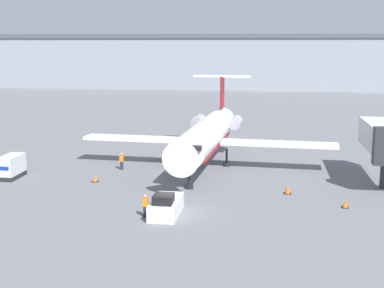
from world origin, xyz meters
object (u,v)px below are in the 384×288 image
(pushback_tug, at_px, (166,206))
(traffic_cone_left, at_px, (95,179))
(traffic_cone_right, at_px, (288,190))
(jet_bridge, at_px, (382,138))
(luggage_cart, at_px, (11,167))
(worker_by_wing, at_px, (122,161))
(airplane_main, at_px, (206,135))
(traffic_cone_mid, at_px, (345,204))
(worker_near_tug, at_px, (145,205))

(pushback_tug, height_order, traffic_cone_left, pushback_tug)
(traffic_cone_right, bearing_deg, pushback_tug, -142.70)
(jet_bridge, bearing_deg, pushback_tug, -146.30)
(luggage_cart, bearing_deg, worker_by_wing, 26.61)
(traffic_cone_right, bearing_deg, airplane_main, 131.82)
(worker_by_wing, relative_size, traffic_cone_right, 2.38)
(traffic_cone_right, height_order, traffic_cone_mid, traffic_cone_right)
(airplane_main, bearing_deg, traffic_cone_right, -48.18)
(traffic_cone_left, xyz_separation_m, traffic_cone_mid, (23.35, -5.26, 0.00))
(luggage_cart, relative_size, jet_bridge, 0.33)
(pushback_tug, distance_m, jet_bridge, 22.98)
(pushback_tug, xyz_separation_m, jet_bridge, (18.87, 12.59, 3.71))
(worker_by_wing, xyz_separation_m, traffic_cone_right, (17.49, -7.01, -0.61))
(traffic_cone_left, bearing_deg, jet_bridge, 7.05)
(luggage_cart, distance_m, traffic_cone_left, 8.89)
(airplane_main, bearing_deg, traffic_cone_mid, -45.03)
(traffic_cone_mid, bearing_deg, worker_near_tug, -163.43)
(pushback_tug, distance_m, traffic_cone_left, 12.77)
(traffic_cone_right, xyz_separation_m, jet_bridge, (9.02, 5.09, 4.07))
(airplane_main, relative_size, traffic_cone_left, 42.88)
(luggage_cart, xyz_separation_m, worker_near_tug, (16.26, -10.30, -0.19))
(luggage_cart, height_order, worker_by_wing, luggage_cart)
(worker_by_wing, bearing_deg, jet_bridge, -4.16)
(traffic_cone_mid, xyz_separation_m, jet_bridge, (4.42, 8.69, 4.13))
(worker_by_wing, relative_size, jet_bridge, 0.18)
(worker_near_tug, bearing_deg, airplane_main, 81.16)
(pushback_tug, bearing_deg, jet_bridge, 33.70)
(worker_near_tug, height_order, jet_bridge, jet_bridge)
(luggage_cart, xyz_separation_m, traffic_cone_left, (8.84, -0.30, -0.85))
(airplane_main, relative_size, luggage_cart, 8.12)
(pushback_tug, xyz_separation_m, traffic_cone_mid, (14.45, 3.89, -0.42))
(traffic_cone_left, bearing_deg, worker_near_tug, -53.42)
(airplane_main, relative_size, worker_near_tug, 15.39)
(traffic_cone_left, bearing_deg, pushback_tug, -45.79)
(airplane_main, bearing_deg, pushback_tug, -94.36)
(pushback_tug, height_order, worker_by_wing, pushback_tug)
(airplane_main, distance_m, traffic_cone_mid, 18.89)
(airplane_main, height_order, traffic_cone_mid, airplane_main)
(traffic_cone_left, relative_size, traffic_cone_right, 0.84)
(luggage_cart, relative_size, worker_by_wing, 1.87)
(traffic_cone_left, distance_m, jet_bridge, 28.29)
(pushback_tug, bearing_deg, worker_by_wing, 117.78)
(pushback_tug, relative_size, jet_bridge, 0.45)
(traffic_cone_left, height_order, jet_bridge, jet_bridge)
(airplane_main, bearing_deg, worker_by_wing, -164.15)
(worker_by_wing, xyz_separation_m, jet_bridge, (26.52, -1.93, 3.46))
(worker_near_tug, relative_size, traffic_cone_right, 2.35)
(worker_by_wing, bearing_deg, traffic_cone_right, -21.85)
(worker_near_tug, xyz_separation_m, traffic_cone_left, (-7.42, 10.00, -0.66))
(worker_by_wing, distance_m, jet_bridge, 26.81)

